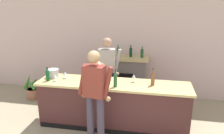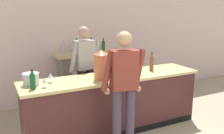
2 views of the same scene
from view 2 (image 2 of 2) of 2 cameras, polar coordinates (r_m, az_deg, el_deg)
wall_back_panel at (r=5.74m, az=-5.57°, el=6.32°), size 12.00×0.07×2.75m
bar_counter at (r=4.31m, az=0.43°, el=-8.19°), size 3.07×0.71×0.96m
fireplace_stone at (r=5.59m, az=-6.27°, el=-2.19°), size 1.28×0.52×1.44m
person_customer at (r=3.50m, az=2.70°, el=-4.70°), size 0.65×0.35×1.76m
person_bartender at (r=4.67m, az=-6.22°, el=-0.34°), size 0.65×0.36×1.75m
copper_dispenser at (r=3.90m, az=-2.43°, el=0.52°), size 0.24×0.28×0.47m
ice_bucket_steel at (r=3.84m, az=-18.04°, el=-2.61°), size 0.25×0.25×0.18m
wine_bottle_rose_blush at (r=3.61m, az=-17.70°, el=-2.88°), size 0.08×0.08×0.29m
wine_bottle_cabernet_heavy at (r=4.00m, az=2.71°, el=-0.42°), size 0.07×0.07×0.34m
wine_bottle_merlot_tall at (r=4.54m, az=9.05°, el=1.06°), size 0.07×0.07×0.34m
wine_glass_mid_counter at (r=3.64m, az=-15.16°, el=-3.07°), size 0.08×0.08×0.15m
wine_glass_back_row at (r=4.10m, az=-0.53°, el=-0.44°), size 0.08×0.08×0.17m
wine_glass_by_dispenser at (r=3.91m, az=0.88°, el=-1.29°), size 0.08×0.08×0.16m
wine_glass_front_right at (r=3.86m, az=-13.91°, el=-1.99°), size 0.09×0.09×0.15m
wine_glass_near_bucket at (r=4.42m, az=4.39°, el=0.50°), size 0.08×0.08×0.18m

